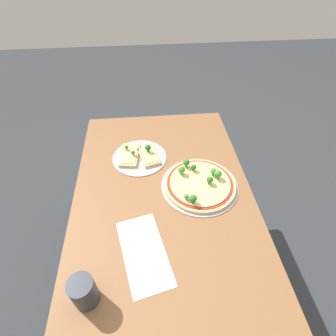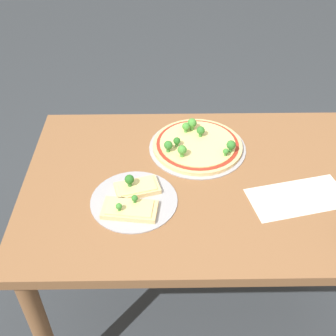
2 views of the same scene
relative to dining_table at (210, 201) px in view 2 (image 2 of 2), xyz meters
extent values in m
plane|color=#33383D|center=(0.00, 0.00, -0.66)|extent=(8.00, 8.00, 0.00)
cube|color=brown|center=(0.00, 0.00, 0.09)|extent=(1.24, 0.79, 0.04)
cylinder|color=brown|center=(-0.56, 0.33, -0.29)|extent=(0.06, 0.06, 0.73)
cylinder|color=brown|center=(0.56, 0.33, -0.29)|extent=(0.06, 0.06, 0.73)
cylinder|color=#A3A3A8|center=(-0.04, 0.17, 0.11)|extent=(0.35, 0.35, 0.00)
cylinder|color=#E5C17F|center=(-0.04, 0.17, 0.12)|extent=(0.32, 0.32, 0.01)
cylinder|color=#A82D1E|center=(-0.04, 0.17, 0.12)|extent=(0.30, 0.30, 0.00)
cylinder|color=#EFD684|center=(-0.04, 0.17, 0.13)|extent=(0.27, 0.27, 0.00)
sphere|color=#479338|center=(-0.08, 0.23, 0.15)|extent=(0.03, 0.03, 0.03)
cylinder|color=#51973E|center=(-0.08, 0.23, 0.14)|extent=(0.01, 0.01, 0.01)
sphere|color=#3D8933|center=(0.05, 0.09, 0.15)|extent=(0.02, 0.02, 0.02)
cylinder|color=#488E3A|center=(0.05, 0.09, 0.13)|extent=(0.01, 0.01, 0.01)
sphere|color=#479338|center=(-0.10, 0.09, 0.16)|extent=(0.03, 0.03, 0.03)
cylinder|color=#51973E|center=(-0.10, 0.09, 0.14)|extent=(0.01, 0.01, 0.01)
sphere|color=#337A2D|center=(-0.14, 0.12, 0.16)|extent=(0.03, 0.03, 0.03)
cylinder|color=#3F8136|center=(-0.14, 0.12, 0.14)|extent=(0.01, 0.01, 0.01)
sphere|color=#286B23|center=(-0.11, 0.15, 0.15)|extent=(0.03, 0.03, 0.03)
cylinder|color=#37742D|center=(-0.11, 0.15, 0.13)|extent=(0.01, 0.01, 0.01)
sphere|color=#337A2D|center=(-0.02, 0.21, 0.16)|extent=(0.03, 0.03, 0.03)
cylinder|color=#3F8136|center=(-0.02, 0.21, 0.14)|extent=(0.01, 0.01, 0.01)
sphere|color=#479338|center=(-0.05, 0.25, 0.16)|extent=(0.03, 0.03, 0.03)
cylinder|color=#51973E|center=(-0.05, 0.25, 0.14)|extent=(0.02, 0.02, 0.02)
sphere|color=#337A2D|center=(0.07, 0.12, 0.16)|extent=(0.03, 0.03, 0.03)
cylinder|color=#3F8136|center=(0.07, 0.12, 0.14)|extent=(0.01, 0.01, 0.01)
cylinder|color=#A3A3A8|center=(-0.25, -0.10, 0.11)|extent=(0.27, 0.27, 0.00)
cube|color=#E5C17F|center=(-0.26, -0.15, 0.12)|extent=(0.18, 0.11, 0.02)
cube|color=#EFD684|center=(-0.26, -0.15, 0.13)|extent=(0.15, 0.09, 0.00)
sphere|color=#337A2D|center=(-0.25, -0.13, 0.15)|extent=(0.02, 0.02, 0.02)
cylinder|color=#3F8136|center=(-0.25, -0.13, 0.13)|extent=(0.01, 0.01, 0.01)
sphere|color=#3D8933|center=(-0.29, -0.16, 0.15)|extent=(0.02, 0.02, 0.02)
cylinder|color=#488E3A|center=(-0.29, -0.16, 0.13)|extent=(0.01, 0.01, 0.01)
cube|color=#E5C17F|center=(-0.24, -0.05, 0.12)|extent=(0.16, 0.11, 0.02)
cube|color=#EFD684|center=(-0.24, -0.05, 0.13)|extent=(0.13, 0.10, 0.00)
sphere|color=#286B23|center=(-0.27, -0.05, 0.16)|extent=(0.03, 0.03, 0.03)
cylinder|color=#37742D|center=(-0.27, -0.05, 0.14)|extent=(0.01, 0.01, 0.01)
cube|color=white|center=(0.26, -0.09, 0.11)|extent=(0.34, 0.22, 0.00)
camera|label=1|loc=(0.74, -0.05, 1.00)|focal=28.00mm
camera|label=2|loc=(-0.16, -1.04, 1.04)|focal=45.00mm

